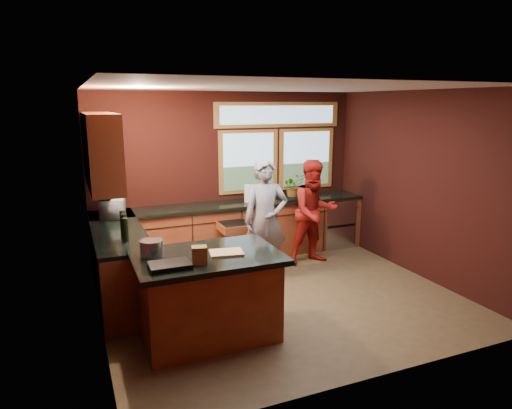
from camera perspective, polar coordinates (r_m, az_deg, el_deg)
floor at (r=6.20m, az=2.97°, el=-11.39°), size 4.50×4.50×0.00m
room_shell at (r=5.78m, az=-3.60°, el=5.43°), size 4.52×4.02×2.71m
back_counter at (r=7.58m, az=-1.16°, el=-3.11°), size 4.50×0.64×0.93m
left_counter at (r=6.31m, az=-16.80°, el=-6.92°), size 0.64×2.30×0.93m
island at (r=5.06m, az=-6.03°, el=-11.22°), size 1.55×1.05×0.95m
person_grey at (r=6.53m, az=1.20°, el=-1.97°), size 0.72×0.56×1.75m
person_red at (r=7.25m, az=7.28°, el=-0.95°), size 0.81×0.63×1.66m
microwave at (r=6.78m, az=-17.47°, el=-0.31°), size 0.41×0.55×0.28m
potted_plant at (r=7.84m, az=4.71°, el=2.37°), size 0.36×0.31×0.40m
paper_towel at (r=7.45m, az=-1.01°, el=1.40°), size 0.12×0.12×0.28m
cutting_board at (r=4.90m, az=-3.74°, el=-6.01°), size 0.39×0.31×0.02m
stock_pot at (r=4.89m, az=-12.90°, el=-5.37°), size 0.24×0.24×0.18m
paper_bag at (r=4.60m, az=-7.09°, el=-6.30°), size 0.17×0.15×0.18m
black_tray at (r=4.56m, az=-10.73°, el=-7.49°), size 0.40×0.29×0.05m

